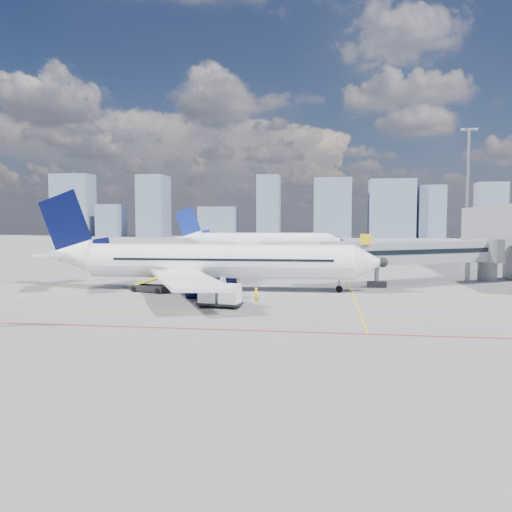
# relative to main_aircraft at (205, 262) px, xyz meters

# --- Properties ---
(ground) EXTENTS (420.00, 420.00, 0.00)m
(ground) POSITION_rel_main_aircraft_xyz_m (2.24, -7.58, -3.22)
(ground) COLOR slate
(ground) RESTS_ON ground
(apron_markings) EXTENTS (90.00, 35.12, 0.01)m
(apron_markings) POSITION_rel_main_aircraft_xyz_m (1.67, -11.50, -3.22)
(apron_markings) COLOR yellow
(apron_markings) RESTS_ON ground
(jet_bridge) EXTENTS (23.55, 15.78, 6.30)m
(jet_bridge) POSITION_rel_main_aircraft_xyz_m (25.75, 9.33, 0.52)
(jet_bridge) COLOR #929499
(jet_bridge) RESTS_ON ground
(floodlight_mast_ne) EXTENTS (3.20, 0.61, 25.45)m
(floodlight_mast_ne) POSITION_rel_main_aircraft_xyz_m (40.24, 47.41, 10.37)
(floodlight_mast_ne) COLOR gray
(floodlight_mast_ne) RESTS_ON ground
(distant_skyline) EXTENTS (244.14, 15.72, 31.10)m
(distant_skyline) POSITION_rel_main_aircraft_xyz_m (-14.17, 182.42, 9.76)
(distant_skyline) COLOR slate
(distant_skyline) RESTS_ON ground
(main_aircraft) EXTENTS (39.28, 34.22, 11.44)m
(main_aircraft) POSITION_rel_main_aircraft_xyz_m (0.00, 0.00, 0.00)
(main_aircraft) COLOR white
(main_aircraft) RESTS_ON ground
(second_aircraft) EXTENTS (37.93, 33.02, 11.07)m
(second_aircraft) POSITION_rel_main_aircraft_xyz_m (-1.94, 56.35, 0.00)
(second_aircraft) COLOR white
(second_aircraft) RESTS_ON ground
(baggage_tug) EXTENTS (2.72, 2.13, 1.69)m
(baggage_tug) POSITION_rel_main_aircraft_xyz_m (2.74, -7.88, -2.41)
(baggage_tug) COLOR white
(baggage_tug) RESTS_ON ground
(cargo_dolly) EXTENTS (4.11, 2.35, 2.12)m
(cargo_dolly) POSITION_rel_main_aircraft_xyz_m (4.01, -10.65, -2.06)
(cargo_dolly) COLOR black
(cargo_dolly) RESTS_ON ground
(belt_loader) EXTENTS (6.00, 3.09, 2.43)m
(belt_loader) POSITION_rel_main_aircraft_xyz_m (-5.43, -2.26, -2.59)
(belt_loader) COLOR black
(belt_loader) RESTS_ON ground
(ramp_worker) EXTENTS (0.66, 0.68, 1.57)m
(ramp_worker) POSITION_rel_main_aircraft_xyz_m (7.02, -8.52, -2.43)
(ramp_worker) COLOR yellow
(ramp_worker) RESTS_ON ground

